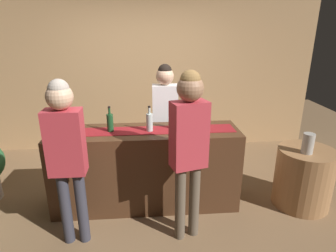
{
  "coord_description": "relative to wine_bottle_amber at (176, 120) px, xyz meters",
  "views": [
    {
      "loc": [
        0.01,
        -3.14,
        2.14
      ],
      "look_at": [
        0.27,
        0.0,
        1.03
      ],
      "focal_mm": 30.54,
      "sensor_mm": 36.0,
      "label": 1
    }
  ],
  "objects": [
    {
      "name": "ground_plane",
      "position": [
        -0.37,
        -0.02,
        -1.09
      ],
      "size": [
        10.0,
        10.0,
        0.0
      ],
      "primitive_type": "plane",
      "color": "brown"
    },
    {
      "name": "back_wall",
      "position": [
        -0.37,
        1.88,
        0.36
      ],
      "size": [
        6.0,
        0.12,
        2.9
      ],
      "primitive_type": "cube",
      "color": "tan",
      "rests_on": "ground"
    },
    {
      "name": "bar_counter",
      "position": [
        -0.37,
        -0.02,
        -0.6
      ],
      "size": [
        2.22,
        0.6,
        0.98
      ],
      "primitive_type": "cube",
      "color": "#472B19",
      "rests_on": "ground"
    },
    {
      "name": "counter_runner_cloth",
      "position": [
        -0.37,
        -0.02,
        -0.11
      ],
      "size": [
        2.11,
        0.28,
        0.01
      ],
      "primitive_type": "cube",
      "color": "maroon",
      "rests_on": "bar_counter"
    },
    {
      "name": "wine_bottle_amber",
      "position": [
        0.0,
        0.0,
        0.0
      ],
      "size": [
        0.07,
        0.07,
        0.3
      ],
      "color": "brown",
      "rests_on": "bar_counter"
    },
    {
      "name": "wine_bottle_clear",
      "position": [
        -0.31,
        -0.04,
        0.0
      ],
      "size": [
        0.07,
        0.07,
        0.3
      ],
      "color": "#B2C6C1",
      "rests_on": "bar_counter"
    },
    {
      "name": "wine_bottle_green",
      "position": [
        -0.76,
        -0.02,
        0.0
      ],
      "size": [
        0.07,
        0.07,
        0.3
      ],
      "color": "#194723",
      "rests_on": "bar_counter"
    },
    {
      "name": "wine_glass_near_customer",
      "position": [
        0.18,
        -0.05,
        -0.01
      ],
      "size": [
        0.07,
        0.07,
        0.14
      ],
      "color": "silver",
      "rests_on": "bar_counter"
    },
    {
      "name": "wine_glass_mid_counter",
      "position": [
        -1.36,
        -0.13,
        -0.01
      ],
      "size": [
        0.07,
        0.07,
        0.14
      ],
      "color": "silver",
      "rests_on": "bar_counter"
    },
    {
      "name": "bartender",
      "position": [
        -0.09,
        0.56,
        -0.06
      ],
      "size": [
        0.34,
        0.23,
        1.67
      ],
      "rotation": [
        0.0,
        0.0,
        3.12
      ],
      "color": "#26262B",
      "rests_on": "ground"
    },
    {
      "name": "customer_sipping",
      "position": [
        0.05,
        -0.66,
        0.02
      ],
      "size": [
        0.38,
        0.29,
        1.77
      ],
      "rotation": [
        0.0,
        0.0,
        0.28
      ],
      "color": "brown",
      "rests_on": "ground"
    },
    {
      "name": "customer_browsing",
      "position": [
        -1.11,
        -0.64,
        -0.04
      ],
      "size": [
        0.34,
        0.24,
        1.71
      ],
      "rotation": [
        0.0,
        0.0,
        0.0
      ],
      "color": "#33333D",
      "rests_on": "ground"
    },
    {
      "name": "round_side_table",
      "position": [
        1.56,
        -0.2,
        -0.72
      ],
      "size": [
        0.68,
        0.68,
        0.74
      ],
      "primitive_type": "cylinder",
      "color": "#996B42",
      "rests_on": "ground"
    },
    {
      "name": "vase_on_side_table",
      "position": [
        1.5,
        -0.28,
        -0.23
      ],
      "size": [
        0.13,
        0.13,
        0.24
      ],
      "primitive_type": "cylinder",
      "color": "#A8A399",
      "rests_on": "round_side_table"
    }
  ]
}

